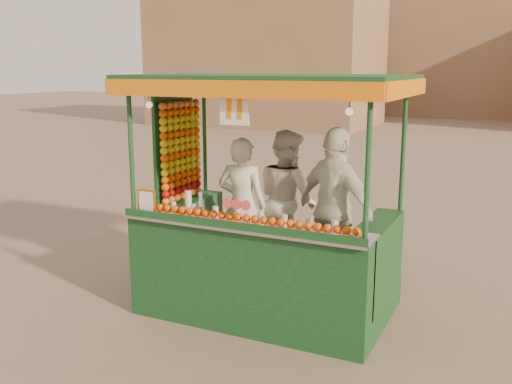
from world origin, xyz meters
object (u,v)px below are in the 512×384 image
at_px(vendor_left, 242,205).
at_px(vendor_right, 335,208).
at_px(juice_cart, 259,239).
at_px(vendor_middle, 287,200).

distance_m(vendor_left, vendor_right, 1.14).
relative_size(juice_cart, vendor_left, 1.79).
bearing_deg(juice_cart, vendor_middle, 86.57).
xyz_separation_m(juice_cart, vendor_right, (0.75, 0.36, 0.34)).
relative_size(juice_cart, vendor_middle, 1.72).
bearing_deg(juice_cart, vendor_right, 25.74).
bearing_deg(vendor_left, vendor_right, 173.92).
height_order(juice_cart, vendor_right, juice_cart).
xyz_separation_m(juice_cart, vendor_left, (-0.39, 0.36, 0.26)).
relative_size(vendor_left, vendor_middle, 0.96).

